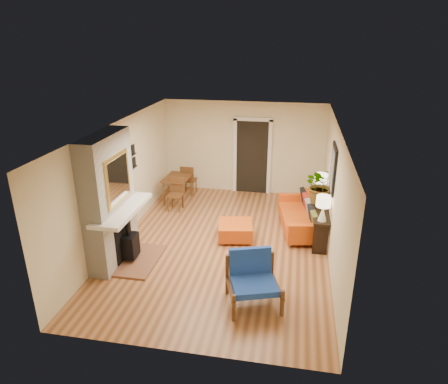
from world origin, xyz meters
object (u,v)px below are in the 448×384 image
Objects in this scene: sofa at (303,216)px; console_table at (320,212)px; lamp_far at (321,182)px; houseplant at (321,185)px; ottoman at (235,230)px; dining_table at (180,182)px; lamp_near at (323,205)px; blue_chair at (252,276)px.

console_table is at bearing -36.46° from sofa.
houseplant is (-0.01, -0.46, 0.09)m from lamp_far.
dining_table reaches higher than ottoman.
ottoman is at bearing 172.39° from lamp_near.
sofa is at bearing -130.65° from lamp_far.
dining_table is at bearing 134.15° from ottoman.
dining_table is 1.87× the size of houseplant.
ottoman is 0.46× the size of console_table.
console_table is 0.61m from houseplant.
sofa is 0.91m from lamp_far.
sofa is 1.88× the size of blue_chair.
blue_chair is 4.71m from dining_table.
dining_table is 3.90m from console_table.
dining_table is at bearing 161.25° from sofa.
dining_table is 2.96× the size of lamp_near.
dining_table is 0.86× the size of console_table.
blue_chair is at bearing -58.66° from dining_table.
lamp_near is 0.94m from houseplant.
ottoman is at bearing -45.85° from dining_table.
lamp_far is 0.63× the size of houseplant.
console_table is at bearing -87.13° from houseplant.
console_table is 3.43× the size of lamp_far.
sofa is 1.29m from lamp_near.
ottoman is at bearing -159.11° from houseplant.
dining_table is at bearing 159.33° from console_table.
lamp_near is at bearing -89.39° from houseplant.
dining_table is at bearing 168.89° from lamp_far.
lamp_far is at bearing 90.00° from lamp_near.
houseplant reaches higher than lamp_far.
dining_table is 4.25m from lamp_near.
lamp_near reaches higher than console_table.
sofa is 0.89m from houseplant.
sofa is 2.35× the size of houseplant.
blue_chair is at bearing -112.80° from houseplant.
dining_table is at bearing 162.07° from houseplant.
sofa is 3.03m from blue_chair.
blue_chair is 2.90m from console_table.
blue_chair is at bearing -106.47° from sofa.
lamp_far reaches higher than ottoman.
lamp_far is 0.47m from houseplant.
blue_chair is at bearing -73.68° from ottoman.
houseplant is at bearing -17.93° from dining_table.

